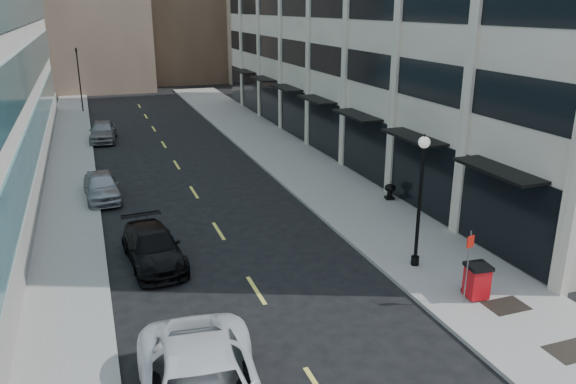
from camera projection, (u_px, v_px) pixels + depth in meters
sidewalk_right at (319, 178)px, 33.48m from camera, size 5.00×80.00×0.15m
sidewalk_left at (69, 204)px, 28.99m from camera, size 3.00×80.00×0.15m
building_right at (405, 18)px, 39.95m from camera, size 15.30×46.50×18.25m
skyline_stone at (259, 5)px, 74.81m from camera, size 10.00×14.00×20.00m
grate_mid at (571, 351)px, 16.52m from camera, size 1.40×1.00×0.01m
grate_far at (506, 306)px, 19.02m from camera, size 1.40×1.00×0.01m
road_centerline at (205, 210)px, 28.42m from camera, size 0.15×68.20×0.01m
traffic_signal at (76, 52)px, 52.54m from camera, size 0.66×0.66×6.98m
car_black_pickup at (153, 247)px, 22.29m from camera, size 2.39×5.02×1.41m
car_silver_sedan at (102, 186)px, 29.74m from camera, size 1.98×4.44×1.48m
car_grey_sedan at (103, 131)px, 42.62m from camera, size 2.31×4.79×1.58m
trash_bin at (477, 280)px, 19.35m from camera, size 0.85×0.92×1.27m
lamppost at (421, 190)px, 21.08m from camera, size 0.44×0.44×5.27m
sign_post at (468, 257)px, 18.74m from camera, size 0.31×0.09×2.64m
urn_planter at (390, 190)px, 29.41m from camera, size 0.59×0.59×0.82m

